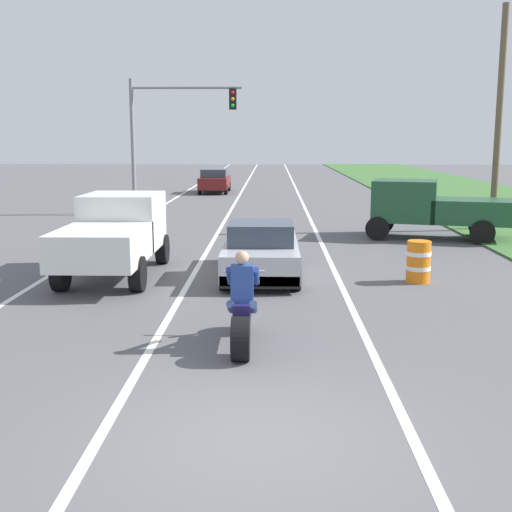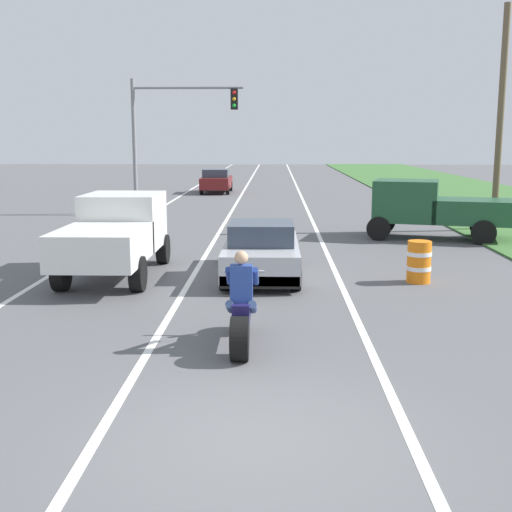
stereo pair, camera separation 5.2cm
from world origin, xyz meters
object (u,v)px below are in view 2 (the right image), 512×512
Objects in this scene: pickup_truck_right_shoulder_dark_green at (434,206)px; distant_car_far_ahead at (216,181)px; motorcycle_with_rider at (241,313)px; pickup_truck_left_lane_white at (115,232)px; construction_barrel_nearest at (419,262)px; traffic_light_mast_near at (168,124)px; sports_car_silver at (262,251)px.

pickup_truck_right_shoulder_dark_green is 20.99m from distant_car_far_ahead.
pickup_truck_left_lane_white is at bearing 121.25° from motorcycle_with_rider.
pickup_truck_left_lane_white is 11.36m from pickup_truck_right_shoulder_dark_green.
construction_barrel_nearest is (3.96, 5.09, -0.09)m from motorcycle_with_rider.
pickup_truck_right_shoulder_dark_green is at bearing 34.73° from pickup_truck_left_lane_white.
motorcycle_with_rider reaches higher than construction_barrel_nearest.
traffic_light_mast_near reaches higher than pickup_truck_left_lane_white.
distant_car_far_ahead is at bearing 105.36° from construction_barrel_nearest.
motorcycle_with_rider is at bearing -92.11° from sports_car_silver.
distant_car_far_ahead reaches higher than sports_car_silver.
motorcycle_with_rider reaches higher than distant_car_far_ahead.
sports_car_silver is 4.30× the size of construction_barrel_nearest.
distant_car_far_ahead is at bearing 89.44° from pickup_truck_left_lane_white.
distant_car_far_ahead is (1.10, 11.50, -3.25)m from traffic_light_mast_near.
sports_car_silver is at bearing -132.02° from pickup_truck_right_shoulder_dark_green.
motorcycle_with_rider is 5.71m from sports_car_silver.
construction_barrel_nearest is (8.22, -14.40, -3.52)m from traffic_light_mast_near.
pickup_truck_right_shoulder_dark_green reaches higher than construction_barrel_nearest.
traffic_light_mast_near is at bearing 143.96° from pickup_truck_right_shoulder_dark_green.
pickup_truck_right_shoulder_dark_green is (5.73, 6.36, 0.48)m from sports_car_silver.
traffic_light_mast_near is at bearing 93.52° from pickup_truck_left_lane_white.
motorcycle_with_rider is at bearing -127.93° from construction_barrel_nearest.
sports_car_silver is at bearing 1.78° from pickup_truck_left_lane_white.
sports_car_silver is 3.81m from construction_barrel_nearest.
sports_car_silver reaches higher than construction_barrel_nearest.
construction_barrel_nearest is (-1.98, -6.98, -0.60)m from pickup_truck_right_shoulder_dark_green.
distant_car_far_ahead is (-3.15, 30.98, 0.18)m from motorcycle_with_rider.
motorcycle_with_rider is at bearing -116.21° from pickup_truck_right_shoulder_dark_green.
sports_car_silver is 0.72× the size of traffic_light_mast_near.
sports_car_silver is at bearing 87.89° from motorcycle_with_rider.
distant_car_far_ahead is at bearing 84.51° from traffic_light_mast_near.
pickup_truck_right_shoulder_dark_green is 1.29× the size of distant_car_far_ahead.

